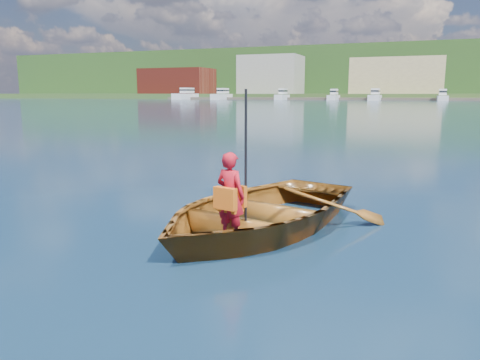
# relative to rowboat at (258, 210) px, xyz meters

# --- Properties ---
(ground) EXTENTS (600.00, 600.00, 0.00)m
(ground) POSITION_rel_rowboat_xyz_m (-1.10, 0.83, -0.30)
(ground) COLOR #0C183D
(ground) RESTS_ON ground
(rowboat) EXTENTS (4.14, 5.03, 0.90)m
(rowboat) POSITION_rel_rowboat_xyz_m (0.00, 0.00, 0.00)
(rowboat) COLOR brown
(rowboat) RESTS_ON ground
(child_paddler) EXTENTS (0.51, 0.41, 2.06)m
(child_paddler) POSITION_rel_rowboat_xyz_m (-0.08, -0.91, 0.41)
(child_paddler) COLOR #B61221
(child_paddler) RESTS_ON ground
(shoreline) EXTENTS (400.00, 140.00, 22.00)m
(shoreline) POSITION_rel_rowboat_xyz_m (-1.10, 237.44, 10.02)
(shoreline) COLOR #325A21
(shoreline) RESTS_ON ground
(dock) EXTENTS (160.03, 10.82, 0.80)m
(dock) POSITION_rel_rowboat_xyz_m (-3.22, 148.83, 0.10)
(dock) COLOR #4F453A
(dock) RESTS_ON ground
(waterfront_buildings) EXTENTS (202.00, 16.00, 14.00)m
(waterfront_buildings) POSITION_rel_rowboat_xyz_m (-8.83, 165.83, 7.44)
(waterfront_buildings) COLOR maroon
(waterfront_buildings) RESTS_ON ground
(marina_yachts) EXTENTS (141.20, 13.75, 4.33)m
(marina_yachts) POSITION_rel_rowboat_xyz_m (-15.77, 144.13, 1.08)
(marina_yachts) COLOR silver
(marina_yachts) RESTS_ON ground
(hillside_trees) EXTENTS (304.14, 76.94, 24.01)m
(hillside_trees) POSITION_rel_rowboat_xyz_m (5.11, 236.54, 17.27)
(hillside_trees) COLOR #382314
(hillside_trees) RESTS_ON ground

